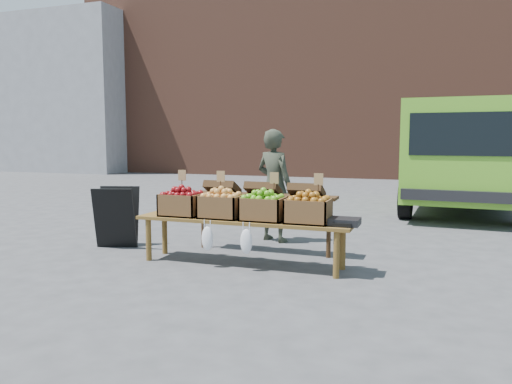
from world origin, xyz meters
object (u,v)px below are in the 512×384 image
(back_table, at_px, (263,215))
(crate_russet_pears, at_px, (221,207))
(chalkboard_sign, at_px, (117,217))
(crate_green_apples, at_px, (308,211))
(delivery_van, at_px, (463,158))
(weighing_scale, at_px, (345,222))
(display_bench, at_px, (242,242))
(crate_red_apples, at_px, (263,209))
(crate_golden_apples, at_px, (182,205))
(vendor, at_px, (274,186))

(back_table, relative_size, crate_russet_pears, 4.20)
(chalkboard_sign, xyz_separation_m, crate_green_apples, (2.87, -0.32, 0.27))
(delivery_van, bearing_deg, weighing_scale, -101.69)
(delivery_van, xyz_separation_m, back_table, (-2.72, -5.10, -0.60))
(display_bench, bearing_deg, crate_red_apples, 0.00)
(chalkboard_sign, distance_m, crate_golden_apples, 1.29)
(vendor, height_order, crate_golden_apples, vendor)
(back_table, bearing_deg, display_bench, -91.95)
(crate_green_apples, relative_size, weighing_scale, 1.47)
(vendor, bearing_deg, crate_russet_pears, 103.75)
(delivery_van, bearing_deg, crate_green_apples, -105.54)
(crate_russet_pears, bearing_deg, crate_golden_apples, 180.00)
(display_bench, relative_size, weighing_scale, 7.94)
(vendor, distance_m, crate_russet_pears, 1.50)
(crate_golden_apples, bearing_deg, weighing_scale, 0.00)
(delivery_van, height_order, crate_green_apples, delivery_van)
(delivery_van, xyz_separation_m, vendor, (-2.81, -4.33, -0.28))
(back_table, distance_m, display_bench, 0.76)
(vendor, bearing_deg, crate_golden_apples, 84.71)
(delivery_van, xyz_separation_m, chalkboard_sign, (-4.79, -5.49, -0.68))
(delivery_van, height_order, chalkboard_sign, delivery_van)
(chalkboard_sign, xyz_separation_m, back_table, (2.07, 0.40, 0.08))
(delivery_van, distance_m, crate_red_apples, 6.33)
(vendor, relative_size, crate_red_apples, 3.36)
(vendor, bearing_deg, delivery_van, -100.97)
(crate_red_apples, relative_size, crate_green_apples, 1.00)
(vendor, bearing_deg, display_bench, 114.31)
(back_table, distance_m, crate_green_apples, 1.09)
(back_table, relative_size, crate_red_apples, 4.20)
(weighing_scale, bearing_deg, crate_russet_pears, 180.00)
(display_bench, bearing_deg, chalkboard_sign, 171.06)
(vendor, distance_m, crate_green_apples, 1.73)
(crate_golden_apples, xyz_separation_m, crate_russet_pears, (0.55, 0.00, 0.00))
(chalkboard_sign, relative_size, crate_green_apples, 1.74)
(delivery_van, height_order, crate_red_apples, delivery_van)
(crate_golden_apples, distance_m, crate_red_apples, 1.10)
(chalkboard_sign, distance_m, crate_green_apples, 2.90)
(back_table, height_order, crate_russet_pears, back_table)
(crate_russet_pears, xyz_separation_m, weighing_scale, (1.52, 0.00, -0.10))
(vendor, height_order, chalkboard_sign, vendor)
(delivery_van, relative_size, crate_green_apples, 10.00)
(back_table, height_order, display_bench, back_table)
(chalkboard_sign, height_order, weighing_scale, chalkboard_sign)
(chalkboard_sign, relative_size, crate_red_apples, 1.74)
(back_table, height_order, crate_red_apples, back_table)
(crate_russet_pears, relative_size, crate_red_apples, 1.00)
(display_bench, relative_size, crate_golden_apples, 5.40)
(crate_golden_apples, distance_m, crate_green_apples, 1.65)
(chalkboard_sign, relative_size, crate_golden_apples, 1.74)
(chalkboard_sign, bearing_deg, weighing_scale, -22.62)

